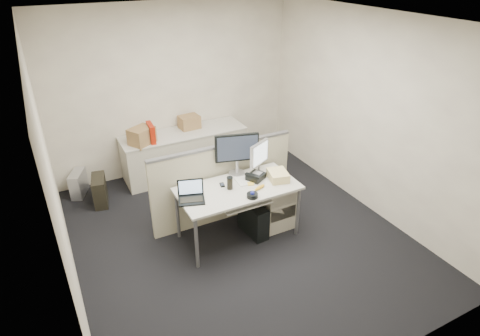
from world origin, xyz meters
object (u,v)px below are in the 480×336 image
desk (238,192)px  monitor_main (237,154)px  laptop (191,193)px  desk_phone (256,177)px

desk → monitor_main: 0.50m
laptop → desk: bearing=19.6°
desk → desk_phone: bearing=14.9°
monitor_main → desk_phone: size_ratio=2.51×
desk → monitor_main: (0.15, 0.32, 0.35)m
monitor_main → laptop: bearing=-140.6°
desk_phone → laptop: bearing=156.7°
desk → laptop: size_ratio=4.91×
laptop → desk_phone: 0.93m
desk → monitor_main: bearing=64.9°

